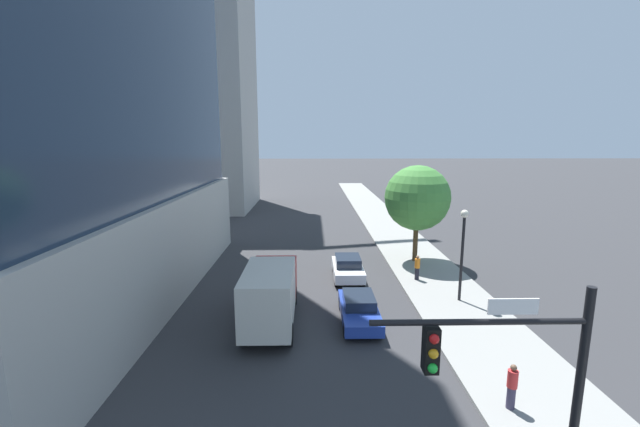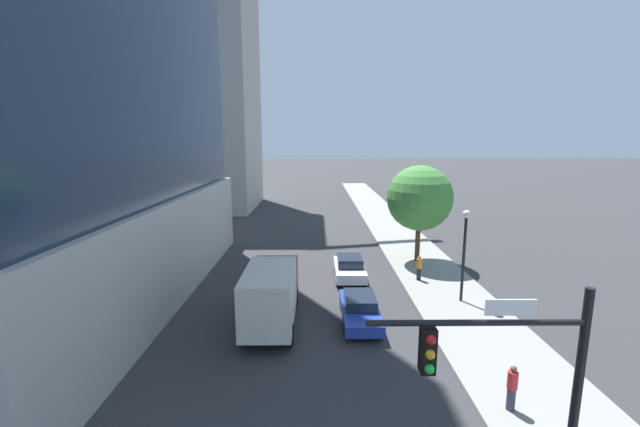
# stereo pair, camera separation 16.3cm
# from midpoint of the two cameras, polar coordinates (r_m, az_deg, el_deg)

# --- Properties ---
(sidewalk) EXTENTS (4.84, 120.00, 0.15)m
(sidewalk) POSITION_cam_midpoint_polar(r_m,az_deg,el_deg) (26.91, 16.30, -9.54)
(sidewalk) COLOR gray
(sidewalk) RESTS_ON ground
(construction_building) EXTENTS (23.40, 15.43, 43.04)m
(construction_building) POSITION_cam_midpoint_polar(r_m,az_deg,el_deg) (57.60, -17.41, 19.98)
(construction_building) COLOR #B2AFA8
(construction_building) RESTS_ON ground
(traffic_light_pole) EXTENTS (4.86, 0.48, 5.83)m
(traffic_light_pole) POSITION_cam_midpoint_polar(r_m,az_deg,el_deg) (10.39, 25.40, -19.78)
(traffic_light_pole) COLOR black
(traffic_light_pole) RESTS_ON sidewalk
(street_lamp) EXTENTS (0.44, 0.44, 5.20)m
(street_lamp) POSITION_cam_midpoint_polar(r_m,az_deg,el_deg) (23.38, 19.58, -3.71)
(street_lamp) COLOR black
(street_lamp) RESTS_ON sidewalk
(street_tree) EXTENTS (4.78, 4.78, 7.16)m
(street_tree) POSITION_cam_midpoint_polar(r_m,az_deg,el_deg) (30.05, 13.59, 2.17)
(street_tree) COLOR brown
(street_tree) RESTS_ON sidewalk
(car_white) EXTENTS (1.92, 4.22, 1.50)m
(car_white) POSITION_cam_midpoint_polar(r_m,az_deg,el_deg) (26.78, 3.82, -7.71)
(car_white) COLOR silver
(car_white) RESTS_ON ground
(car_blue) EXTENTS (1.82, 4.63, 1.37)m
(car_blue) POSITION_cam_midpoint_polar(r_m,az_deg,el_deg) (20.78, 5.38, -13.40)
(car_blue) COLOR #233D9E
(car_blue) RESTS_ON ground
(box_truck) EXTENTS (2.32, 6.62, 3.11)m
(box_truck) POSITION_cam_midpoint_polar(r_m,az_deg,el_deg) (20.07, -7.31, -11.05)
(box_truck) COLOR #B21E1E
(box_truck) RESTS_ON ground
(pedestrian_red_shirt) EXTENTS (0.34, 0.34, 1.59)m
(pedestrian_red_shirt) POSITION_cam_midpoint_polar(r_m,az_deg,el_deg) (15.87, 25.47, -21.41)
(pedestrian_red_shirt) COLOR #38334C
(pedestrian_red_shirt) RESTS_ON sidewalk
(pedestrian_orange_shirt) EXTENTS (0.34, 0.34, 1.62)m
(pedestrian_orange_shirt) POSITION_cam_midpoint_polar(r_m,az_deg,el_deg) (26.75, 13.56, -7.50)
(pedestrian_orange_shirt) COLOR black
(pedestrian_orange_shirt) RESTS_ON sidewalk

